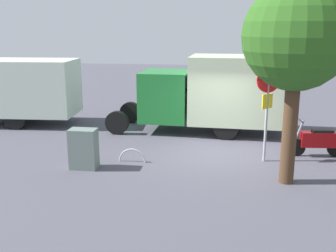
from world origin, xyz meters
name	(u,v)px	position (x,y,z in m)	size (l,w,h in m)	color
ground_plane	(215,154)	(0.00, 0.00, 0.00)	(60.00, 60.00, 0.00)	#484752
box_truck_near	(214,91)	(0.19, -2.79, 1.62)	(6.88, 2.38, 2.97)	black
box_truck_far	(9,88)	(8.74, -2.94, 1.53)	(6.90, 2.67, 2.71)	black
motorcycle	(318,141)	(-3.24, -0.26, 0.52)	(1.81, 0.55, 1.20)	black
stop_sign	(267,100)	(-1.52, 0.48, 1.93)	(0.71, 0.33, 2.90)	#9E9EA3
street_tree	(297,38)	(-1.98, 2.16, 3.78)	(2.70, 2.70, 5.18)	#47301E
utility_cabinet	(84,149)	(3.75, 1.92, 0.59)	(0.78, 0.48, 1.18)	slate
bike_rack_hoop	(132,162)	(2.49, 1.16, 0.00)	(0.85, 0.85, 0.05)	#B7B7BC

